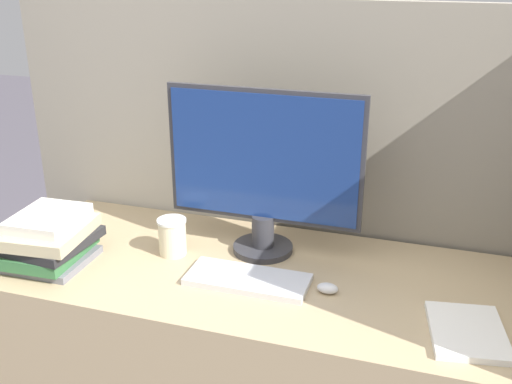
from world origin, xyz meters
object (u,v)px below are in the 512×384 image
(keyboard, at_px, (247,279))
(book_stack, at_px, (49,239))
(coffee_cup, at_px, (172,237))
(mouse, at_px, (328,288))
(monitor, at_px, (264,172))

(keyboard, relative_size, book_stack, 1.28)
(coffee_cup, bearing_deg, book_stack, -153.83)
(mouse, bearing_deg, book_stack, -174.56)
(book_stack, bearing_deg, monitor, 24.35)
(mouse, distance_m, book_stack, 0.87)
(book_stack, bearing_deg, mouse, 5.44)
(coffee_cup, bearing_deg, mouse, -9.22)
(keyboard, bearing_deg, mouse, 3.85)
(mouse, height_order, coffee_cup, coffee_cup)
(monitor, distance_m, coffee_cup, 0.36)
(mouse, relative_size, coffee_cup, 0.51)
(mouse, bearing_deg, coffee_cup, 170.78)
(monitor, xyz_separation_m, mouse, (0.25, -0.19, -0.26))
(coffee_cup, height_order, book_stack, book_stack)
(keyboard, xyz_separation_m, mouse, (0.24, 0.02, 0.00))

